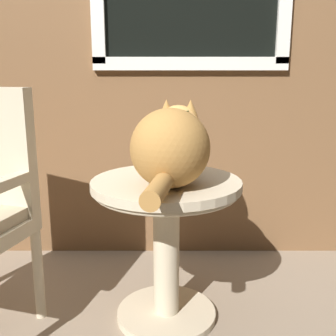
# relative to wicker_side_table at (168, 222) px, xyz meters

# --- Properties ---
(back_wall) EXTENTS (4.00, 0.07, 2.60)m
(back_wall) POSITION_rel_wicker_side_table_xyz_m (-0.19, 0.70, 0.87)
(back_wall) COLOR brown
(back_wall) RESTS_ON ground_plane
(wicker_side_table) EXTENTS (0.62, 0.62, 0.63)m
(wicker_side_table) POSITION_rel_wicker_side_table_xyz_m (0.00, 0.00, 0.00)
(wicker_side_table) COLOR beige
(wicker_side_table) RESTS_ON ground_plane
(cat) EXTENTS (0.35, 0.68, 0.32)m
(cat) POSITION_rel_wicker_side_table_xyz_m (0.02, -0.07, 0.34)
(cat) COLOR #AD7A3D
(cat) RESTS_ON wicker_side_table
(pewter_vase_with_ivy) EXTENTS (0.12, 0.11, 0.28)m
(pewter_vase_with_ivy) POSITION_rel_wicker_side_table_xyz_m (0.04, 0.11, 0.27)
(pewter_vase_with_ivy) COLOR #99999E
(pewter_vase_with_ivy) RESTS_ON wicker_side_table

